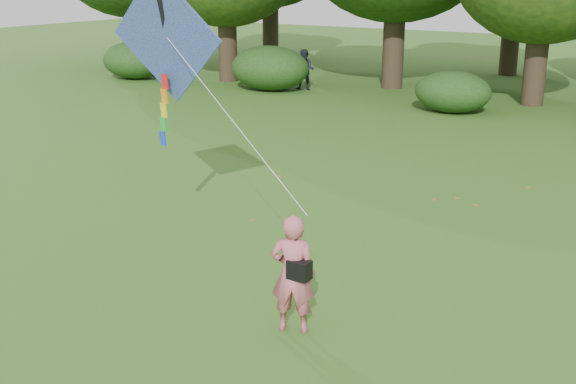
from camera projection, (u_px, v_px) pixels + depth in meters
The scene contains 7 objects.
ground at pixel (289, 360), 9.13m from camera, with size 100.00×100.00×0.00m, color #265114.
man_kite_flyer at pixel (293, 274), 9.65m from camera, with size 0.61×0.40×1.66m, color #CD606C.
bystander_left at pixel (305, 70), 29.39m from camera, with size 0.81×0.63×1.66m, color #23252F.
crossbody_bag at pixel (299, 269), 9.54m from camera, with size 0.43×0.20×0.69m.
flying_kite at pixel (167, 40), 12.38m from camera, with size 5.23×2.45×3.11m.
shrub_band at pixel (555, 94), 23.51m from camera, with size 39.15×3.22×1.88m.
fallen_leaves at pixel (472, 258), 12.36m from camera, with size 10.41×10.44×0.01m.
Camera 1 is at (4.27, -6.88, 4.73)m, focal length 45.00 mm.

